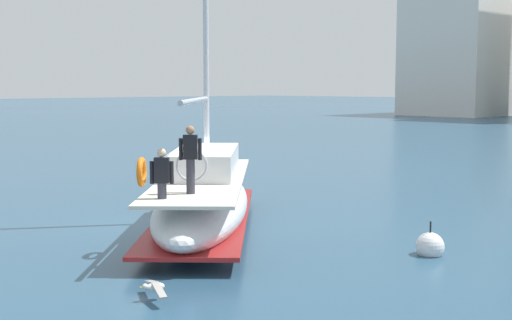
{
  "coord_description": "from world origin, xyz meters",
  "views": [
    {
      "loc": [
        15.55,
        -11.54,
        3.94
      ],
      "look_at": [
        1.21,
        2.12,
        1.8
      ],
      "focal_mm": 47.87,
      "sensor_mm": 36.0,
      "label": 1
    }
  ],
  "objects": [
    {
      "name": "mooring_buoy",
      "position": [
        7.02,
        2.23,
        0.2
      ],
      "size": [
        0.67,
        0.67,
        0.94
      ],
      "color": "silver",
      "rests_on": "ground"
    },
    {
      "name": "main_sailboat",
      "position": [
        1.16,
        0.17,
        0.9
      ],
      "size": [
        8.51,
        8.47,
        12.32
      ],
      "color": "silver",
      "rests_on": "ground"
    },
    {
      "name": "ground_plane",
      "position": [
        0.0,
        0.0,
        0.0
      ],
      "size": [
        400.0,
        400.0,
        0.0
      ],
      "primitive_type": "plane",
      "color": "#284C66"
    },
    {
      "name": "seagull",
      "position": [
        5.38,
        -4.44,
        0.26
      ],
      "size": [
        1.13,
        0.54,
        0.17
      ],
      "color": "silver",
      "rests_on": "ground"
    }
  ]
}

